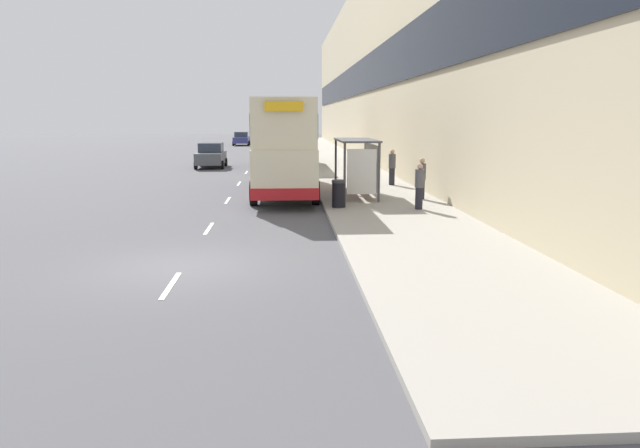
% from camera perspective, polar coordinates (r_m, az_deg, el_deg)
% --- Properties ---
extents(ground_plane, '(220.00, 220.00, 0.00)m').
position_cam_1_polar(ground_plane, '(14.19, -13.50, -4.19)').
color(ground_plane, '#515156').
extents(pavement, '(5.00, 93.00, 0.14)m').
position_cam_1_polar(pavement, '(52.29, 0.83, 6.80)').
color(pavement, '#A39E93').
rests_on(pavement, ground_plane).
extents(terrace_facade, '(3.10, 93.00, 15.31)m').
position_cam_1_polar(terrace_facade, '(52.79, 5.33, 15.02)').
color(terrace_facade, '#C6B793').
rests_on(terrace_facade, ground_plane).
extents(lane_mark_0, '(0.12, 2.00, 0.01)m').
position_cam_1_polar(lane_mark_0, '(12.70, -14.70, -5.97)').
color(lane_mark_0, silver).
rests_on(lane_mark_0, ground_plane).
extents(lane_mark_1, '(0.12, 2.00, 0.01)m').
position_cam_1_polar(lane_mark_1, '(18.83, -11.05, -0.44)').
color(lane_mark_1, silver).
rests_on(lane_mark_1, ground_plane).
extents(lane_mark_2, '(0.12, 2.00, 0.01)m').
position_cam_1_polar(lane_mark_2, '(25.09, -9.21, 2.35)').
color(lane_mark_2, silver).
rests_on(lane_mark_2, ground_plane).
extents(lane_mark_3, '(0.12, 2.00, 0.01)m').
position_cam_1_polar(lane_mark_3, '(31.40, -8.10, 4.02)').
color(lane_mark_3, silver).
rests_on(lane_mark_3, ground_plane).
extents(lane_mark_4, '(0.12, 2.00, 0.01)m').
position_cam_1_polar(lane_mark_4, '(37.74, -7.37, 5.14)').
color(lane_mark_4, silver).
rests_on(lane_mark_4, ground_plane).
extents(lane_mark_5, '(0.12, 2.00, 0.01)m').
position_cam_1_polar(lane_mark_5, '(44.09, -6.84, 5.93)').
color(lane_mark_5, silver).
rests_on(lane_mark_5, ground_plane).
extents(lane_mark_6, '(0.12, 2.00, 0.01)m').
position_cam_1_polar(lane_mark_6, '(50.45, -6.44, 6.52)').
color(lane_mark_6, silver).
rests_on(lane_mark_6, ground_plane).
extents(lane_mark_7, '(0.12, 2.00, 0.01)m').
position_cam_1_polar(lane_mark_7, '(56.82, -6.14, 6.98)').
color(lane_mark_7, silver).
rests_on(lane_mark_7, ground_plane).
extents(bus_shelter, '(1.60, 4.20, 2.48)m').
position_cam_1_polar(bus_shelter, '(24.78, 4.11, 6.71)').
color(bus_shelter, '#4C4C51').
rests_on(bus_shelter, ground_plane).
extents(double_decker_bus_near, '(2.85, 11.29, 4.30)m').
position_cam_1_polar(double_decker_bus_near, '(26.79, -3.61, 7.88)').
color(double_decker_bus_near, beige).
rests_on(double_decker_bus_near, ground_plane).
extents(double_decker_bus_ahead, '(2.85, 10.69, 4.30)m').
position_cam_1_polar(double_decker_bus_ahead, '(42.26, -3.80, 8.87)').
color(double_decker_bus_ahead, beige).
rests_on(double_decker_bus_ahead, ground_plane).
extents(car_0, '(2.10, 4.32, 1.71)m').
position_cam_1_polar(car_0, '(75.02, -7.87, 8.45)').
color(car_0, navy).
rests_on(car_0, ground_plane).
extents(car_1, '(1.95, 4.02, 1.72)m').
position_cam_1_polar(car_1, '(61.64, -3.33, 8.09)').
color(car_1, '#4C5156').
rests_on(car_1, ground_plane).
extents(car_2, '(2.02, 4.16, 1.76)m').
position_cam_1_polar(car_2, '(41.88, -10.84, 6.75)').
color(car_2, '#4C5156').
rests_on(car_2, ground_plane).
extents(pedestrian_at_shelter, '(0.34, 0.34, 1.73)m').
position_cam_1_polar(pedestrian_at_shelter, '(21.73, 9.90, 3.78)').
color(pedestrian_at_shelter, '#23232D').
rests_on(pedestrian_at_shelter, ground_plane).
extents(pedestrian_1, '(0.34, 0.34, 1.74)m').
position_cam_1_polar(pedestrian_1, '(24.46, 10.13, 4.53)').
color(pedestrian_1, '#23232D').
rests_on(pedestrian_1, ground_plane).
extents(pedestrian_2, '(0.36, 0.36, 1.81)m').
position_cam_1_polar(pedestrian_2, '(29.48, 7.22, 5.69)').
color(pedestrian_2, '#23232D').
rests_on(pedestrian_2, ground_plane).
extents(litter_bin, '(0.55, 0.55, 1.05)m').
position_cam_1_polar(litter_bin, '(21.95, 1.89, 3.06)').
color(litter_bin, black).
rests_on(litter_bin, ground_plane).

